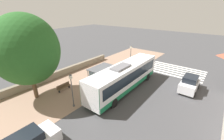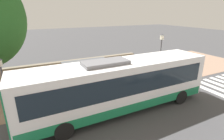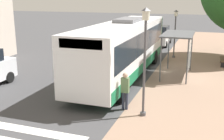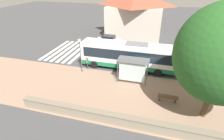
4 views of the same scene
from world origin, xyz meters
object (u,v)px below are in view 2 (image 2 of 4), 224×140
(pedestrian, at_px, (162,76))
(bus_shelter, at_px, (86,67))
(street_lamp_near, at_px, (4,83))
(bus, at_px, (119,85))
(street_lamp_far, at_px, (160,55))
(bench, at_px, (32,84))

(pedestrian, bearing_deg, bus_shelter, -105.13)
(bus_shelter, distance_m, street_lamp_near, 5.45)
(bus_shelter, bearing_deg, bus, 17.52)
(street_lamp_far, bearing_deg, bench, -108.54)
(bench, relative_size, street_lamp_far, 0.42)
(bus, bearing_deg, bus_shelter, -162.48)
(pedestrian, relative_size, street_lamp_near, 0.45)
(bus_shelter, bearing_deg, street_lamp_near, -79.55)
(bus, bearing_deg, street_lamp_near, -109.72)
(street_lamp_far, bearing_deg, bus_shelter, -96.67)
(bus_shelter, height_order, bench, bus_shelter)
(bus, height_order, bench, bus)
(bench, bearing_deg, bus, 39.34)
(bus, distance_m, bench, 7.91)
(bench, height_order, street_lamp_far, street_lamp_far)
(pedestrian, xyz_separation_m, bench, (-4.43, -10.12, -0.51))
(pedestrian, xyz_separation_m, street_lamp_near, (-0.69, -11.57, 1.28))
(bench, relative_size, street_lamp_near, 0.49)
(bus, bearing_deg, pedestrian, 107.16)
(pedestrian, xyz_separation_m, street_lamp_far, (-0.91, 0.38, 1.64))
(pedestrian, height_order, bench, pedestrian)
(bus_shelter, height_order, street_lamp_near, street_lamp_near)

